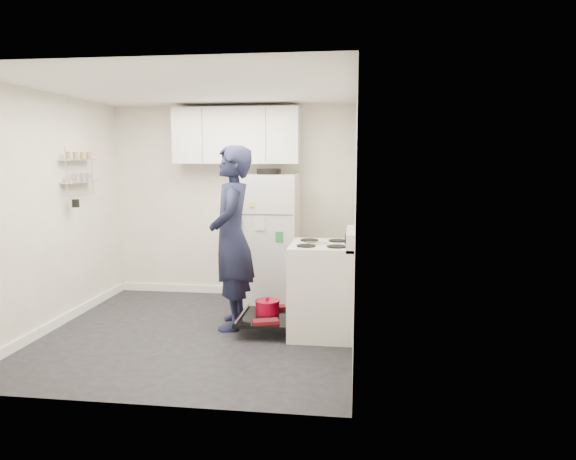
# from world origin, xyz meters

# --- Properties ---
(room) EXTENTS (3.21, 3.21, 2.51)m
(room) POSITION_xyz_m (-0.03, 0.03, 1.21)
(room) COLOR black
(room) RESTS_ON ground
(electric_range) EXTENTS (0.66, 0.76, 1.10)m
(electric_range) POSITION_xyz_m (1.26, 0.15, 0.47)
(electric_range) COLOR silver
(electric_range) RESTS_ON ground
(open_oven_door) EXTENTS (0.55, 0.70, 0.21)m
(open_oven_door) POSITION_xyz_m (0.68, 0.19, 0.18)
(open_oven_door) COLOR black
(open_oven_door) RESTS_ON ground
(refrigerator) EXTENTS (0.72, 0.74, 1.69)m
(refrigerator) POSITION_xyz_m (0.54, 1.25, 0.82)
(refrigerator) COLOR silver
(refrigerator) RESTS_ON ground
(upper_cabinets) EXTENTS (1.60, 0.33, 0.70)m
(upper_cabinets) POSITION_xyz_m (0.10, 1.43, 2.10)
(upper_cabinets) COLOR silver
(upper_cabinets) RESTS_ON room
(wall_shelf_rack) EXTENTS (0.14, 0.60, 0.61)m
(wall_shelf_rack) POSITION_xyz_m (-1.52, 0.49, 1.68)
(wall_shelf_rack) COLOR #B2B2B7
(wall_shelf_rack) RESTS_ON room
(person) EXTENTS (0.56, 0.77, 1.95)m
(person) POSITION_xyz_m (0.30, 0.26, 0.98)
(person) COLOR #161932
(person) RESTS_ON ground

